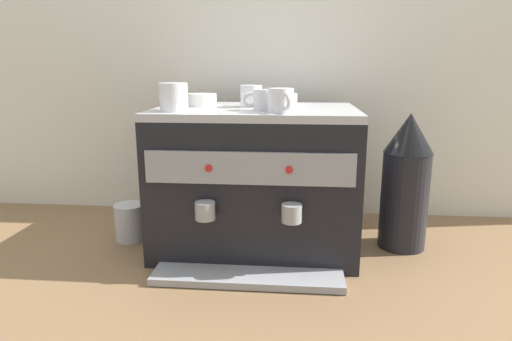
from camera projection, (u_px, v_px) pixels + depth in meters
The scene contains 11 objects.
ground_plane at pixel (256, 243), 1.48m from camera, with size 4.00×4.00×0.00m, color brown.
tiled_backsplash_wall at pixel (264, 81), 1.70m from camera, with size 2.80×0.03×1.05m, color silver.
espresso_machine at pixel (256, 179), 1.42m from camera, with size 0.63×0.54×0.45m.
ceramic_cup_0 at pixel (174, 97), 1.26m from camera, with size 0.08×0.12×0.08m.
ceramic_cup_1 at pixel (281, 100), 1.22m from camera, with size 0.07×0.11×0.07m.
ceramic_cup_2 at pixel (251, 96), 1.39m from camera, with size 0.08×0.10×0.07m.
ceramic_cup_3 at pixel (262, 100), 1.28m from camera, with size 0.09×0.06×0.06m.
ceramic_bowl_0 at pixel (278, 100), 1.46m from camera, with size 0.13×0.13×0.04m.
ceramic_bowl_1 at pixel (202, 100), 1.42m from camera, with size 0.09×0.09×0.04m.
coffee_grinder at pixel (406, 181), 1.40m from camera, with size 0.15×0.15×0.44m.
milk_pitcher at pixel (130, 222), 1.50m from camera, with size 0.10×0.10×0.12m, color #B7B7BC.
Camera 1 is at (0.12, -1.37, 0.58)m, focal length 30.77 mm.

